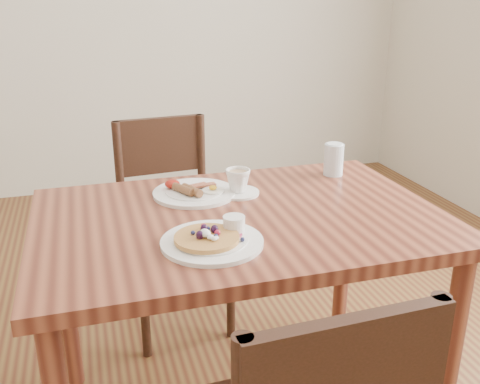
% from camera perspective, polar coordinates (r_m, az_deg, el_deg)
% --- Properties ---
extents(dining_table, '(1.20, 0.80, 0.75)m').
position_cam_1_polar(dining_table, '(1.63, 0.00, -5.58)').
color(dining_table, brown).
rests_on(dining_table, ground).
extents(chair_far, '(0.46, 0.46, 0.88)m').
position_cam_1_polar(chair_far, '(2.27, -7.40, -2.41)').
color(chair_far, '#351A13').
rests_on(chair_far, ground).
extents(pancake_plate, '(0.27, 0.27, 0.06)m').
position_cam_1_polar(pancake_plate, '(1.40, -2.90, -4.99)').
color(pancake_plate, white).
rests_on(pancake_plate, dining_table).
extents(breakfast_plate, '(0.27, 0.27, 0.04)m').
position_cam_1_polar(breakfast_plate, '(1.74, -5.01, 0.05)').
color(breakfast_plate, white).
rests_on(breakfast_plate, dining_table).
extents(teacup_saucer, '(0.14, 0.14, 0.08)m').
position_cam_1_polar(teacup_saucer, '(1.74, -0.22, 0.96)').
color(teacup_saucer, white).
rests_on(teacup_saucer, dining_table).
extents(water_glass, '(0.07, 0.07, 0.11)m').
position_cam_1_polar(water_glass, '(1.95, 9.96, 3.43)').
color(water_glass, silver).
rests_on(water_glass, dining_table).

